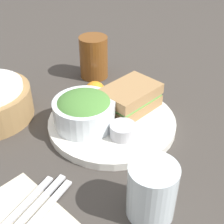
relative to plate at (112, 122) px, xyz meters
name	(u,v)px	position (x,y,z in m)	size (l,w,h in m)	color
ground_plane	(112,125)	(0.00, 0.00, -0.01)	(4.00, 4.00, 0.00)	#3D3833
plate	(112,122)	(0.00, 0.00, 0.00)	(0.29, 0.29, 0.02)	white
sandwich	(130,98)	(0.06, 0.00, 0.04)	(0.14, 0.10, 0.06)	#A37A4C
salad_bowl	(84,110)	(-0.05, 0.03, 0.05)	(0.14, 0.14, 0.07)	white
dressing_cup	(123,131)	(-0.03, -0.06, 0.02)	(0.06, 0.06, 0.03)	#B7B7BC
orange_wedge	(95,91)	(0.03, 0.09, 0.04)	(0.05, 0.05, 0.05)	orange
drink_glass	(94,57)	(0.14, 0.20, 0.05)	(0.08, 0.08, 0.12)	brown
napkin	(26,218)	(-0.28, -0.07, -0.01)	(0.11, 0.18, 0.00)	beige
fork	(34,221)	(-0.28, -0.09, 0.00)	(0.20, 0.01, 0.01)	silver
knife	(26,217)	(-0.28, -0.07, 0.00)	(0.21, 0.01, 0.01)	silver
spoon	(18,212)	(-0.29, -0.05, 0.00)	(0.18, 0.01, 0.01)	silver
water_glass	(152,191)	(-0.13, -0.21, 0.04)	(0.08, 0.08, 0.10)	silver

